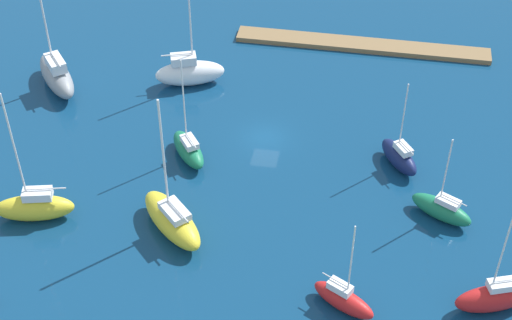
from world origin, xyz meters
TOP-DOWN VIEW (x-y plane):
  - water at (0.00, 0.00)m, footprint 160.00×160.00m
  - pier_dock at (-7.80, -17.46)m, footprint 27.49×2.58m
  - sailboat_yellow_far_north at (16.95, 13.76)m, footprint 6.84×3.51m
  - sailboat_red_lone_north at (-19.58, 16.98)m, footprint 5.94×3.52m
  - sailboat_green_by_breakwater at (-16.04, 7.93)m, footprint 5.53×4.01m
  - sailboat_gray_far_south at (22.04, -4.48)m, footprint 6.91×7.77m
  - sailboat_white_lone_south at (9.02, -7.43)m, footprint 7.41×4.54m
  - sailboat_navy_east_end at (-12.37, 1.89)m, footprint 4.22×5.09m
  - sailboat_yellow_mid_basin at (5.42, 13.27)m, footprint 7.23×7.23m
  - sailboat_red_near_pier at (-8.88, 18.74)m, footprint 5.19×3.73m
  - sailboat_green_center_basin at (6.35, 4.04)m, footprint 4.75×5.54m

SIDE VIEW (x-z plane):
  - water at x=0.00m, z-range 0.00..0.00m
  - pier_dock at x=-7.80m, z-range 0.00..0.54m
  - sailboat_red_near_pier at x=-8.88m, z-range -3.37..5.28m
  - sailboat_green_by_breakwater at x=-16.04m, z-range -3.09..5.07m
  - sailboat_green_center_basin at x=6.35m, z-range -4.11..6.20m
  - sailboat_navy_east_end at x=-12.37m, z-range -3.26..5.45m
  - sailboat_red_lone_north at x=-19.58m, z-range -4.18..6.67m
  - sailboat_yellow_far_north at x=16.95m, z-range -5.03..7.62m
  - sailboat_yellow_mid_basin at x=5.42m, z-range -5.14..7.80m
  - sailboat_white_lone_south at x=9.02m, z-range -4.72..7.59m
  - sailboat_gray_far_south at x=22.04m, z-range -4.60..7.68m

